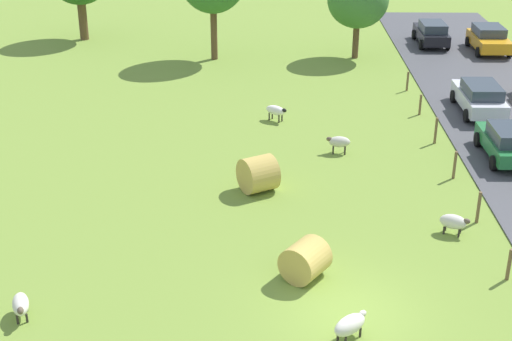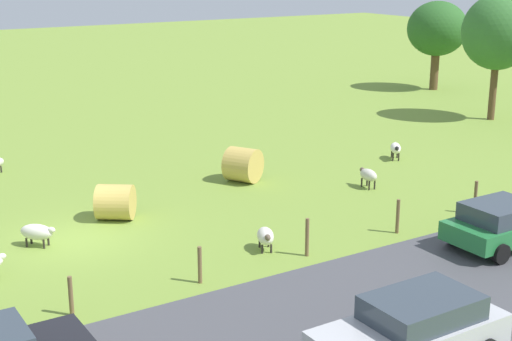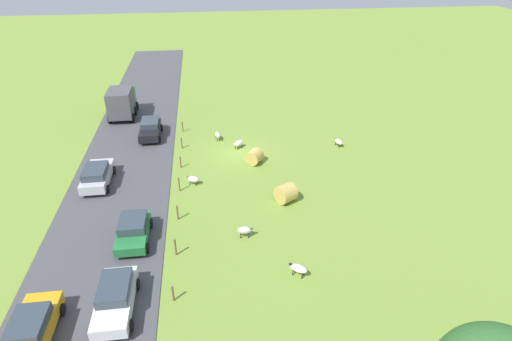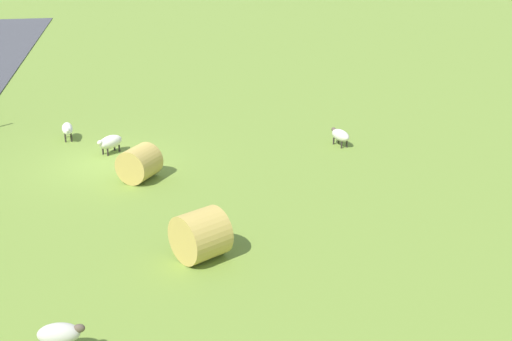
{
  "view_description": "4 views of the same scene",
  "coord_description": "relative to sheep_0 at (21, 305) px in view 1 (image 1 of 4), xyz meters",
  "views": [
    {
      "loc": [
        -2.46,
        -18.14,
        12.91
      ],
      "look_at": [
        -2.92,
        8.29,
        0.8
      ],
      "focal_mm": 51.84,
      "sensor_mm": 36.0,
      "label": 1
    },
    {
      "loc": [
        22.48,
        -7.15,
        8.9
      ],
      "look_at": [
        -1.52,
        7.96,
        0.81
      ],
      "focal_mm": 51.79,
      "sensor_mm": 36.0,
      "label": 2
    },
    {
      "loc": [
        2.75,
        33.72,
        17.67
      ],
      "look_at": [
        -0.99,
        5.0,
        1.04
      ],
      "focal_mm": 29.1,
      "sensor_mm": 36.0,
      "label": 3
    },
    {
      "loc": [
        -1.35,
        24.55,
        9.1
      ],
      "look_at": [
        -4.86,
        5.73,
        1.59
      ],
      "focal_mm": 45.97,
      "sensor_mm": 36.0,
      "label": 4
    }
  ],
  "objects": [
    {
      "name": "sheep_2",
      "position": [
        7.53,
        16.38,
        0.08
      ],
      "size": [
        1.14,
        1.01,
        0.78
      ],
      "color": "white",
      "rests_on": "ground_plane"
    },
    {
      "name": "sheep_0",
      "position": [
        0.0,
        0.0,
        0.0
      ],
      "size": [
        0.77,
        1.19,
        0.7
      ],
      "color": "silver",
      "rests_on": "ground_plane"
    },
    {
      "name": "sheep_3",
      "position": [
        13.69,
        5.21,
        0.01
      ],
      "size": [
        1.1,
        0.86,
        0.74
      ],
      "color": "silver",
      "rests_on": "ground_plane"
    },
    {
      "name": "fence_post_2",
      "position": [
        14.76,
        2.29,
        0.09
      ],
      "size": [
        0.12,
        0.12,
        1.1
      ],
      "primitive_type": "cylinder",
      "color": "brown",
      "rests_on": "ground_plane"
    },
    {
      "name": "fence_post_3",
      "position": [
        14.76,
        6.06,
        0.15
      ],
      "size": [
        0.12,
        0.12,
        1.23
      ],
      "primitive_type": "cylinder",
      "color": "brown",
      "rests_on": "ground_plane"
    },
    {
      "name": "sheep_5",
      "position": [
        9.46,
        -0.82,
        0.01
      ],
      "size": [
        1.18,
        1.15,
        0.74
      ],
      "color": "silver",
      "rests_on": "ground_plane"
    },
    {
      "name": "car_1",
      "position": [
        21.3,
        29.15,
        0.42
      ],
      "size": [
        2.18,
        4.1,
        1.59
      ],
      "color": "orange",
      "rests_on": "road_strip"
    },
    {
      "name": "fence_post_7",
      "position": [
        14.76,
        21.15,
        0.08
      ],
      "size": [
        0.12,
        0.12,
        1.08
      ],
      "primitive_type": "cylinder",
      "color": "brown",
      "rests_on": "ground_plane"
    },
    {
      "name": "tree_0",
      "position": [
        12.59,
        27.67,
        3.19
      ],
      "size": [
        3.75,
        3.75,
        5.42
      ],
      "color": "brown",
      "rests_on": "ground_plane"
    },
    {
      "name": "car_3",
      "position": [
        17.54,
        11.78,
        0.37
      ],
      "size": [
        2.14,
        4.0,
        1.48
      ],
      "color": "#237238",
      "rests_on": "road_strip"
    },
    {
      "name": "car_2",
      "position": [
        17.74,
        17.61,
        0.41
      ],
      "size": [
        2.04,
        4.45,
        1.56
      ],
      "color": "silver",
      "rests_on": "road_strip"
    },
    {
      "name": "fence_post_4",
      "position": [
        14.76,
        9.83,
        0.13
      ],
      "size": [
        0.12,
        0.12,
        1.19
      ],
      "primitive_type": "cylinder",
      "color": "brown",
      "rests_on": "ground_plane"
    },
    {
      "name": "fence_post_6",
      "position": [
        14.76,
        17.38,
        0.06
      ],
      "size": [
        0.12,
        0.12,
        1.05
      ],
      "primitive_type": "cylinder",
      "color": "brown",
      "rests_on": "ground_plane"
    },
    {
      "name": "hay_bale_1",
      "position": [
        6.77,
        8.57,
        0.25
      ],
      "size": [
        1.79,
        1.86,
        1.43
      ],
      "primitive_type": "cylinder",
      "rotation": [
        1.57,
        0.0,
        2.09
      ],
      "color": "tan",
      "rests_on": "ground_plane"
    },
    {
      "name": "sheep_1",
      "position": [
        10.28,
        12.38,
        0.08
      ],
      "size": [
        1.07,
        0.57,
        0.79
      ],
      "color": "beige",
      "rests_on": "ground_plane"
    },
    {
      "name": "fence_post_5",
      "position": [
        14.76,
        13.61,
        0.15
      ],
      "size": [
        0.12,
        0.12,
        1.23
      ],
      "primitive_type": "cylinder",
      "color": "brown",
      "rests_on": "ground_plane"
    },
    {
      "name": "car_5",
      "position": [
        17.95,
        30.74,
        0.4
      ],
      "size": [
        1.94,
        4.13,
        1.54
      ],
      "color": "black",
      "rests_on": "road_strip"
    },
    {
      "name": "ground_plane",
      "position": [
        9.6,
        0.43,
        -0.46
      ],
      "size": [
        160.0,
        160.0,
        0.0
      ],
      "primitive_type": "plane",
      "color": "olive"
    },
    {
      "name": "hay_bale_0",
      "position": [
        8.35,
        2.3,
        0.17
      ],
      "size": [
        1.76,
        1.76,
        1.27
      ],
      "primitive_type": "cylinder",
      "rotation": [
        1.57,
        0.0,
        2.52
      ],
      "color": "tan",
      "rests_on": "ground_plane"
    }
  ]
}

